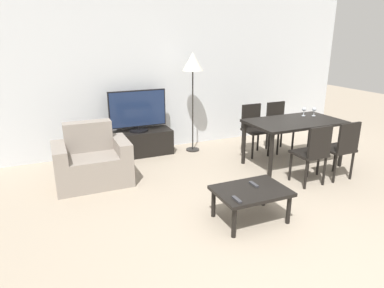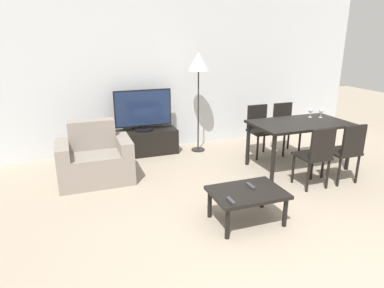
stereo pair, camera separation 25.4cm
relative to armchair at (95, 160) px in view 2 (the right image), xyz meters
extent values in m
plane|color=tan|center=(1.57, -2.68, -0.31)|extent=(18.00, 18.00, 0.00)
cube|color=silver|center=(1.57, 1.20, 1.04)|extent=(7.53, 0.06, 2.70)
cube|color=gray|center=(0.00, -0.03, -0.09)|extent=(0.66, 0.68, 0.43)
cube|color=gray|center=(0.00, 0.21, 0.33)|extent=(0.66, 0.20, 0.42)
cube|color=gray|center=(-0.42, -0.03, 0.00)|extent=(0.18, 0.68, 0.61)
cube|color=gray|center=(0.42, -0.03, 0.00)|extent=(0.18, 0.68, 0.61)
cube|color=black|center=(0.92, 0.91, -0.09)|extent=(1.13, 0.44, 0.43)
cylinder|color=black|center=(0.92, 0.91, 0.14)|extent=(0.32, 0.32, 0.03)
cylinder|color=black|center=(0.92, 0.91, 0.18)|extent=(0.04, 0.04, 0.05)
cube|color=black|center=(0.92, 0.91, 0.52)|extent=(0.98, 0.04, 0.63)
cube|color=#19284C|center=(0.92, 0.88, 0.52)|extent=(0.94, 0.01, 0.59)
cube|color=black|center=(1.48, -1.76, 0.05)|extent=(0.81, 0.58, 0.04)
cylinder|color=black|center=(1.13, -2.00, -0.14)|extent=(0.05, 0.05, 0.34)
cylinder|color=black|center=(1.83, -2.00, -0.14)|extent=(0.05, 0.05, 0.34)
cylinder|color=black|center=(1.13, -1.53, -0.14)|extent=(0.05, 0.05, 0.34)
cylinder|color=black|center=(1.83, -1.53, -0.14)|extent=(0.05, 0.05, 0.34)
cube|color=black|center=(3.04, -0.55, 0.41)|extent=(1.48, 0.85, 0.04)
cylinder|color=black|center=(2.36, -0.91, 0.04)|extent=(0.06, 0.06, 0.70)
cylinder|color=black|center=(3.72, -0.91, 0.04)|extent=(0.06, 0.06, 0.70)
cylinder|color=black|center=(2.36, -0.19, 0.04)|extent=(0.06, 0.06, 0.70)
cylinder|color=black|center=(3.72, -0.19, 0.04)|extent=(0.06, 0.06, 0.70)
cube|color=black|center=(2.78, -1.20, 0.13)|extent=(0.40, 0.40, 0.04)
cylinder|color=black|center=(2.62, -1.04, -0.10)|extent=(0.04, 0.04, 0.42)
cylinder|color=black|center=(2.95, -1.04, -0.10)|extent=(0.04, 0.04, 0.42)
cylinder|color=black|center=(2.62, -1.37, -0.10)|extent=(0.04, 0.04, 0.42)
cylinder|color=black|center=(2.95, -1.37, -0.10)|extent=(0.04, 0.04, 0.42)
cube|color=black|center=(2.78, -1.39, 0.36)|extent=(0.37, 0.04, 0.41)
cube|color=black|center=(3.30, 0.10, 0.13)|extent=(0.40, 0.40, 0.04)
cylinder|color=black|center=(3.14, -0.06, -0.10)|extent=(0.04, 0.04, 0.42)
cylinder|color=black|center=(3.46, -0.06, -0.10)|extent=(0.04, 0.04, 0.42)
cylinder|color=black|center=(3.14, 0.26, -0.10)|extent=(0.04, 0.04, 0.42)
cylinder|color=black|center=(3.46, 0.26, -0.10)|extent=(0.04, 0.04, 0.42)
cube|color=black|center=(3.30, 0.28, 0.36)|extent=(0.37, 0.04, 0.41)
cube|color=black|center=(3.30, -1.20, 0.13)|extent=(0.40, 0.40, 0.04)
cylinder|color=black|center=(3.14, -1.04, -0.10)|extent=(0.04, 0.04, 0.42)
cylinder|color=black|center=(3.46, -1.04, -0.10)|extent=(0.04, 0.04, 0.42)
cylinder|color=black|center=(3.14, -1.37, -0.10)|extent=(0.04, 0.04, 0.42)
cylinder|color=black|center=(3.46, -1.37, -0.10)|extent=(0.04, 0.04, 0.42)
cube|color=black|center=(3.30, -1.39, 0.36)|extent=(0.37, 0.04, 0.41)
cube|color=black|center=(2.78, 0.10, 0.13)|extent=(0.40, 0.40, 0.04)
cylinder|color=black|center=(2.62, -0.06, -0.10)|extent=(0.04, 0.04, 0.42)
cylinder|color=black|center=(2.95, -0.06, -0.10)|extent=(0.04, 0.04, 0.42)
cylinder|color=black|center=(2.62, 0.26, -0.10)|extent=(0.04, 0.04, 0.42)
cylinder|color=black|center=(2.95, 0.26, -0.10)|extent=(0.04, 0.04, 0.42)
cube|color=black|center=(2.78, 0.28, 0.36)|extent=(0.37, 0.04, 0.41)
cylinder|color=black|center=(1.87, 0.76, -0.30)|extent=(0.24, 0.24, 0.02)
cylinder|color=black|center=(1.87, 0.76, 0.42)|extent=(0.02, 0.02, 1.41)
cone|color=white|center=(1.87, 0.76, 1.28)|extent=(0.36, 0.36, 0.31)
cube|color=#38383D|center=(1.20, -1.93, 0.08)|extent=(0.04, 0.15, 0.02)
cube|color=#38383D|center=(1.57, -1.68, 0.08)|extent=(0.04, 0.15, 0.02)
cylinder|color=silver|center=(3.54, -0.42, 0.44)|extent=(0.06, 0.06, 0.01)
cylinder|color=silver|center=(3.54, -0.42, 0.47)|extent=(0.01, 0.01, 0.07)
sphere|color=silver|center=(3.54, -0.42, 0.54)|extent=(0.07, 0.07, 0.07)
cylinder|color=silver|center=(3.39, -0.34, 0.44)|extent=(0.06, 0.06, 0.01)
cylinder|color=silver|center=(3.39, -0.34, 0.47)|extent=(0.01, 0.01, 0.07)
sphere|color=silver|center=(3.39, -0.34, 0.54)|extent=(0.07, 0.07, 0.07)
camera|label=1|loc=(-0.50, -4.68, 1.72)|focal=32.00mm
camera|label=2|loc=(-0.27, -4.78, 1.72)|focal=32.00mm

